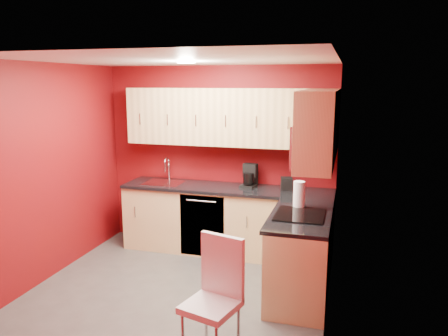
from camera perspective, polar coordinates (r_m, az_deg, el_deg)
The scene contains 21 objects.
floor at distance 5.10m, azimuth -5.73°, elevation -15.42°, with size 3.20×3.20×0.00m, color #494744.
ceiling at distance 4.57m, azimuth -6.35°, elevation 13.89°, with size 3.20×3.20×0.00m, color white.
wall_back at distance 6.06m, azimuth -0.70°, elevation 1.41°, with size 3.20×3.20×0.00m, color #64090A.
wall_front at distance 3.39m, azimuth -15.67°, elevation -6.95°, with size 3.20×3.20×0.00m, color #64090A.
wall_left at distance 5.47m, azimuth -21.74°, elevation -0.46°, with size 3.00×3.00×0.00m, color #64090A.
wall_right at distance 4.35m, azimuth 13.95°, elevation -2.85°, with size 3.00×3.00×0.00m, color #64090A.
base_cabinets_back at distance 5.93m, azimuth 0.34°, elevation -6.95°, with size 2.80×0.60×0.87m, color #DCBF7E.
base_cabinets_right at distance 4.86m, azimuth 10.01°, elevation -11.32°, with size 0.60×1.30×0.87m, color #DCBF7E.
countertop_back at distance 5.79m, azimuth 0.31°, elevation -2.70°, with size 2.80×0.63×0.04m, color black.
countertop_right at distance 4.69m, azimuth 10.00°, elevation -6.23°, with size 0.63×1.27×0.04m, color black.
upper_cabinets_back at distance 5.77m, azimuth 0.70°, elevation 6.67°, with size 2.80×0.35×0.75m, color tan.
upper_cabinets_right at distance 4.69m, azimuth 12.40°, elevation 6.13°, with size 0.35×1.55×0.75m.
microwave at distance 4.48m, azimuth 11.67°, elevation 3.00°, with size 0.42×0.76×0.42m.
cooktop at distance 4.65m, azimuth 9.90°, elevation -6.06°, with size 0.50×0.55×0.01m, color black.
sink at distance 6.09m, azimuth -7.82°, elevation -1.58°, with size 0.52×0.42×0.35m.
dishwasher_front at distance 5.74m, azimuth -2.88°, elevation -7.59°, with size 0.60×0.02×0.82m, color black.
downlight at distance 4.85m, azimuth -4.96°, elevation 13.58°, with size 0.20×0.20×0.01m, color white.
coffee_maker at distance 5.77m, azimuth 3.23°, elevation -1.02°, with size 0.18×0.24×0.30m, color black, non-canonical shape.
napkin_holder at distance 5.70m, azimuth 8.18°, elevation -2.02°, with size 0.15×0.15×0.16m, color black, non-canonical shape.
paper_towel at distance 4.89m, azimuth 9.78°, elevation -3.44°, with size 0.17×0.17×0.30m, color white, non-canonical shape.
dining_chair at distance 3.78m, azimuth -1.74°, elevation -16.82°, with size 0.41×0.43×1.01m, color silver, non-canonical shape.
Camera 1 is at (1.73, -4.22, 2.28)m, focal length 35.00 mm.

